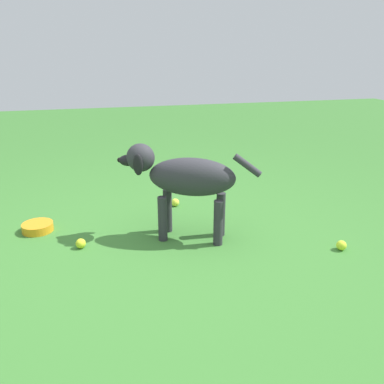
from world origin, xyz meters
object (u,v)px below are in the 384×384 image
(water_bowl, at_px, (38,227))
(tennis_ball_2, at_px, (81,243))
(tennis_ball_1, at_px, (175,202))
(tennis_ball_0, at_px, (341,245))
(dog, at_px, (184,178))

(water_bowl, bearing_deg, tennis_ball_2, 40.88)
(tennis_ball_1, bearing_deg, tennis_ball_2, -53.16)
(tennis_ball_2, relative_size, water_bowl, 0.30)
(tennis_ball_0, bearing_deg, tennis_ball_2, -105.43)
(tennis_ball_0, relative_size, tennis_ball_1, 1.00)
(tennis_ball_1, xyz_separation_m, water_bowl, (0.22, -1.07, -0.00))
(tennis_ball_1, relative_size, water_bowl, 0.30)
(tennis_ball_2, distance_m, water_bowl, 0.47)
(water_bowl, bearing_deg, dog, 70.47)
(tennis_ball_0, xyz_separation_m, tennis_ball_1, (-1.04, -0.89, 0.00))
(tennis_ball_2, bearing_deg, tennis_ball_0, 74.57)
(tennis_ball_0, relative_size, tennis_ball_2, 1.00)
(tennis_ball_0, relative_size, water_bowl, 0.30)
(tennis_ball_2, bearing_deg, water_bowl, -139.12)
(tennis_ball_1, distance_m, water_bowl, 1.10)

